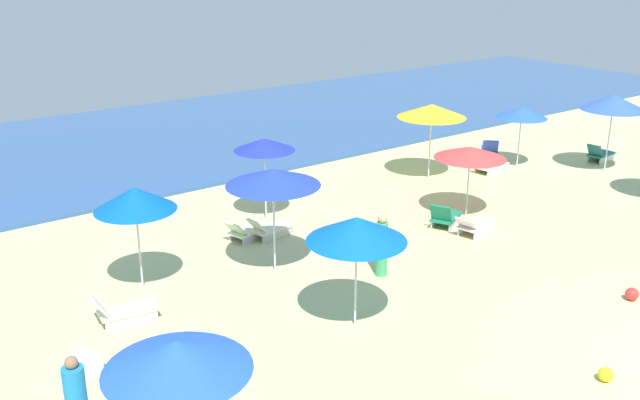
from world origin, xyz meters
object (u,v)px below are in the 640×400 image
(beach_ball_0, at_px, (606,374))
(beach_ball_2, at_px, (632,294))
(lounge_chair_6_1, at_px, (490,150))
(lounge_chair_9_0, at_px, (269,228))
(umbrella_2, at_px, (135,199))
(umbrella_3, at_px, (177,356))
(umbrella_6, at_px, (522,113))
(lounge_chair_9_1, at_px, (246,231))
(lounge_chair_4_1, at_px, (476,225))
(beachgoer_1, at_px, (382,246))
(lounge_chair_2_0, at_px, (123,311))
(umbrella_0, at_px, (357,229))
(umbrella_7, at_px, (614,102))
(umbrella_8, at_px, (273,177))
(umbrella_1, at_px, (432,111))
(cooler_box_1, at_px, (86,364))
(umbrella_9, at_px, (264,145))
(umbrella_4, at_px, (470,152))
(lounge_chair_4_0, at_px, (445,217))
(lounge_chair_6_0, at_px, (489,166))
(lounge_chair_7_0, at_px, (600,154))

(beach_ball_0, relative_size, beach_ball_2, 0.93)
(lounge_chair_6_1, relative_size, lounge_chair_9_0, 0.94)
(umbrella_2, distance_m, umbrella_3, 7.26)
(umbrella_6, height_order, lounge_chair_9_1, umbrella_6)
(umbrella_2, xyz_separation_m, lounge_chair_4_1, (9.06, -2.41, -2.02))
(lounge_chair_9_0, relative_size, beachgoer_1, 0.87)
(lounge_chair_2_0, relative_size, lounge_chair_9_1, 0.99)
(umbrella_0, distance_m, umbrella_2, 5.32)
(umbrella_7, bearing_deg, umbrella_8, 179.73)
(umbrella_1, bearing_deg, umbrella_0, -143.18)
(lounge_chair_6_1, bearing_deg, cooler_box_1, 64.36)
(lounge_chair_2_0, xyz_separation_m, beach_ball_0, (6.39, -7.64, -0.11))
(umbrella_8, relative_size, umbrella_9, 1.08)
(lounge_chair_4_1, distance_m, lounge_chair_9_1, 6.51)
(umbrella_2, distance_m, umbrella_4, 10.03)
(umbrella_4, relative_size, lounge_chair_6_1, 1.64)
(umbrella_7, distance_m, beach_ball_2, 10.86)
(umbrella_2, xyz_separation_m, lounge_chair_4_0, (8.79, -1.48, -2.00))
(lounge_chair_6_0, bearing_deg, umbrella_2, 89.42)
(umbrella_9, bearing_deg, umbrella_3, -128.60)
(umbrella_0, distance_m, lounge_chair_6_0, 12.61)
(lounge_chair_4_0, height_order, lounge_chair_6_1, same)
(umbrella_1, relative_size, umbrella_9, 1.06)
(umbrella_4, height_order, beach_ball_2, umbrella_4)
(umbrella_2, distance_m, lounge_chair_4_0, 9.13)
(lounge_chair_4_0, relative_size, lounge_chair_6_1, 1.07)
(lounge_chair_7_0, bearing_deg, lounge_chair_4_0, 92.69)
(umbrella_3, relative_size, lounge_chair_4_0, 1.86)
(lounge_chair_9_0, bearing_deg, umbrella_7, -105.47)
(umbrella_0, bearing_deg, umbrella_3, -154.99)
(lounge_chair_7_0, height_order, lounge_chair_9_1, lounge_chair_7_0)
(beachgoer_1, xyz_separation_m, beach_ball_0, (0.31, -6.05, -0.63))
(umbrella_3, bearing_deg, umbrella_8, 47.04)
(lounge_chair_4_0, bearing_deg, lounge_chair_9_1, 37.63)
(umbrella_2, xyz_separation_m, lounge_chair_9_0, (4.18, 0.89, -2.02))
(umbrella_4, distance_m, lounge_chair_4_1, 2.27)
(umbrella_3, xyz_separation_m, umbrella_6, (17.66, 8.03, -0.36))
(umbrella_4, bearing_deg, umbrella_9, 145.96)
(umbrella_3, relative_size, umbrella_4, 1.21)
(lounge_chair_6_1, relative_size, lounge_chair_9_1, 0.91)
(lounge_chair_2_0, relative_size, umbrella_9, 0.58)
(beach_ball_2, bearing_deg, umbrella_4, 79.78)
(lounge_chair_2_0, height_order, lounge_chair_9_1, lounge_chair_2_0)
(umbrella_4, relative_size, umbrella_9, 0.87)
(umbrella_0, xyz_separation_m, beach_ball_2, (5.89, -2.94, -2.09))
(umbrella_8, bearing_deg, umbrella_0, -92.12)
(lounge_chair_6_1, bearing_deg, umbrella_0, 77.01)
(lounge_chair_4_1, height_order, umbrella_8, umbrella_8)
(lounge_chair_4_1, bearing_deg, beach_ball_2, 166.21)
(lounge_chair_4_0, bearing_deg, umbrella_2, 55.09)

